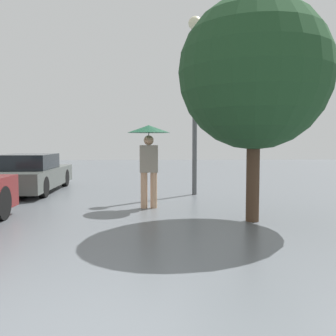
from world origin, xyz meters
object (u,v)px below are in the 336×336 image
at_px(tree, 254,74).
at_px(street_lamp, 195,76).
at_px(pedestrian, 149,145).
at_px(parked_car_farthest, 30,174).

relative_size(tree, street_lamp, 0.84).
relative_size(pedestrian, tree, 0.45).
bearing_deg(tree, street_lamp, 99.69).
relative_size(parked_car_farthest, tree, 1.03).
bearing_deg(pedestrian, street_lamp, 58.59).
bearing_deg(parked_car_farthest, pedestrian, -40.58).
bearing_deg(pedestrian, tree, -38.38).
relative_size(parked_car_farthest, street_lamp, 0.86).
distance_m(parked_car_farthest, street_lamp, 5.82).
distance_m(tree, street_lamp, 3.87).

